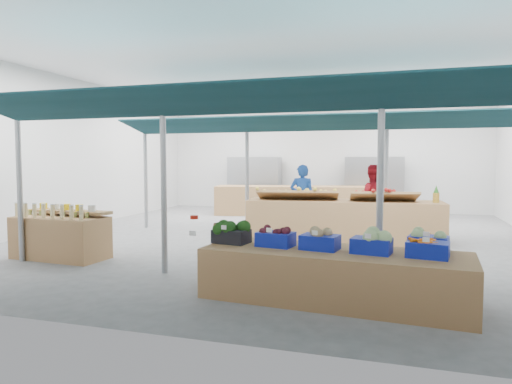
{
  "coord_description": "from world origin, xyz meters",
  "views": [
    {
      "loc": [
        2.7,
        -10.83,
        1.91
      ],
      "look_at": [
        -0.12,
        -1.6,
        1.23
      ],
      "focal_mm": 32.0,
      "sensor_mm": 36.0,
      "label": 1
    }
  ],
  "objects_px": {
    "veg_counter": "(334,276)",
    "fruit_counter": "(343,221)",
    "bottle_shelf": "(62,235)",
    "vendor_left": "(302,198)",
    "vendor_right": "(372,200)"
  },
  "relations": [
    {
      "from": "bottle_shelf",
      "to": "fruit_counter",
      "type": "height_order",
      "value": "bottle_shelf"
    },
    {
      "from": "vendor_left",
      "to": "vendor_right",
      "type": "xyz_separation_m",
      "value": [
        1.8,
        0.0,
        0.0
      ]
    },
    {
      "from": "bottle_shelf",
      "to": "vendor_left",
      "type": "bearing_deg",
      "value": 54.0
    },
    {
      "from": "bottle_shelf",
      "to": "veg_counter",
      "type": "xyz_separation_m",
      "value": [
        5.41,
        -1.18,
        -0.1
      ]
    },
    {
      "from": "veg_counter",
      "to": "vendor_right",
      "type": "height_order",
      "value": "vendor_right"
    },
    {
      "from": "vendor_right",
      "to": "fruit_counter",
      "type": "bearing_deg",
      "value": 56.96
    },
    {
      "from": "bottle_shelf",
      "to": "vendor_left",
      "type": "distance_m",
      "value": 6.0
    },
    {
      "from": "fruit_counter",
      "to": "vendor_right",
      "type": "xyz_separation_m",
      "value": [
        0.6,
        1.1,
        0.42
      ]
    },
    {
      "from": "veg_counter",
      "to": "fruit_counter",
      "type": "height_order",
      "value": "fruit_counter"
    },
    {
      "from": "bottle_shelf",
      "to": "vendor_left",
      "type": "height_order",
      "value": "vendor_left"
    },
    {
      "from": "vendor_right",
      "to": "veg_counter",
      "type": "bearing_deg",
      "value": 83.35
    },
    {
      "from": "bottle_shelf",
      "to": "vendor_right",
      "type": "distance_m",
      "value": 7.28
    },
    {
      "from": "fruit_counter",
      "to": "vendor_left",
      "type": "distance_m",
      "value": 1.68
    },
    {
      "from": "veg_counter",
      "to": "fruit_counter",
      "type": "distance_m",
      "value": 4.69
    },
    {
      "from": "veg_counter",
      "to": "vendor_right",
      "type": "relative_size",
      "value": 1.98
    }
  ]
}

